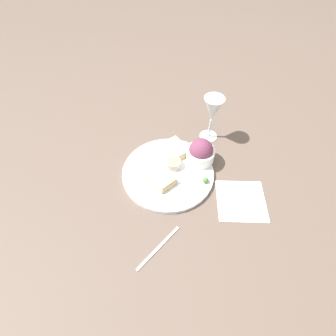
{
  "coord_description": "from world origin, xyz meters",
  "views": [
    {
      "loc": [
        0.48,
        -0.28,
        0.73
      ],
      "look_at": [
        0.0,
        0.0,
        0.03
      ],
      "focal_mm": 28.0,
      "sensor_mm": 36.0,
      "label": 1
    }
  ],
  "objects_px": {
    "napkin": "(241,201)",
    "fork": "(158,248)",
    "cheese_toast_near": "(176,149)",
    "salad_bowl": "(201,152)",
    "sauce_ramekin": "(173,163)",
    "cheese_toast_far": "(160,178)",
    "wine_glass": "(213,111)"
  },
  "relations": [
    {
      "from": "sauce_ramekin",
      "to": "napkin",
      "type": "relative_size",
      "value": 0.24
    },
    {
      "from": "wine_glass",
      "to": "fork",
      "type": "height_order",
      "value": "wine_glass"
    },
    {
      "from": "sauce_ramekin",
      "to": "fork",
      "type": "bearing_deg",
      "value": -39.38
    },
    {
      "from": "cheese_toast_near",
      "to": "wine_glass",
      "type": "relative_size",
      "value": 0.54
    },
    {
      "from": "cheese_toast_far",
      "to": "napkin",
      "type": "relative_size",
      "value": 0.51
    },
    {
      "from": "wine_glass",
      "to": "cheese_toast_near",
      "type": "bearing_deg",
      "value": -85.9
    },
    {
      "from": "sauce_ramekin",
      "to": "cheese_toast_far",
      "type": "bearing_deg",
      "value": -67.55
    },
    {
      "from": "sauce_ramekin",
      "to": "fork",
      "type": "distance_m",
      "value": 0.3
    },
    {
      "from": "salad_bowl",
      "to": "napkin",
      "type": "height_order",
      "value": "salad_bowl"
    },
    {
      "from": "salad_bowl",
      "to": "fork",
      "type": "xyz_separation_m",
      "value": [
        0.21,
        -0.29,
        -0.05
      ]
    },
    {
      "from": "fork",
      "to": "salad_bowl",
      "type": "bearing_deg",
      "value": 125.9
    },
    {
      "from": "wine_glass",
      "to": "salad_bowl",
      "type": "bearing_deg",
      "value": -49.43
    },
    {
      "from": "cheese_toast_far",
      "to": "wine_glass",
      "type": "height_order",
      "value": "wine_glass"
    },
    {
      "from": "cheese_toast_near",
      "to": "wine_glass",
      "type": "distance_m",
      "value": 0.19
    },
    {
      "from": "cheese_toast_near",
      "to": "napkin",
      "type": "height_order",
      "value": "cheese_toast_near"
    },
    {
      "from": "cheese_toast_far",
      "to": "fork",
      "type": "height_order",
      "value": "cheese_toast_far"
    },
    {
      "from": "cheese_toast_near",
      "to": "cheese_toast_far",
      "type": "xyz_separation_m",
      "value": [
        0.09,
        -0.11,
        0.0
      ]
    },
    {
      "from": "sauce_ramekin",
      "to": "fork",
      "type": "height_order",
      "value": "sauce_ramekin"
    },
    {
      "from": "sauce_ramekin",
      "to": "wine_glass",
      "type": "relative_size",
      "value": 0.28
    },
    {
      "from": "cheese_toast_near",
      "to": "fork",
      "type": "height_order",
      "value": "cheese_toast_near"
    },
    {
      "from": "cheese_toast_near",
      "to": "napkin",
      "type": "relative_size",
      "value": 0.46
    },
    {
      "from": "wine_glass",
      "to": "fork",
      "type": "xyz_separation_m",
      "value": [
        0.3,
        -0.39,
        -0.12
      ]
    },
    {
      "from": "wine_glass",
      "to": "napkin",
      "type": "xyz_separation_m",
      "value": [
        0.29,
        -0.08,
        -0.12
      ]
    },
    {
      "from": "napkin",
      "to": "wine_glass",
      "type": "bearing_deg",
      "value": 164.41
    },
    {
      "from": "sauce_ramekin",
      "to": "cheese_toast_near",
      "type": "height_order",
      "value": "sauce_ramekin"
    },
    {
      "from": "cheese_toast_far",
      "to": "wine_glass",
      "type": "xyz_separation_m",
      "value": [
        -0.1,
        0.27,
        0.1
      ]
    },
    {
      "from": "sauce_ramekin",
      "to": "cheese_toast_near",
      "type": "relative_size",
      "value": 0.51
    },
    {
      "from": "cheese_toast_far",
      "to": "fork",
      "type": "relative_size",
      "value": 0.65
    },
    {
      "from": "cheese_toast_far",
      "to": "wine_glass",
      "type": "relative_size",
      "value": 0.59
    },
    {
      "from": "cheese_toast_near",
      "to": "salad_bowl",
      "type": "bearing_deg",
      "value": 34.24
    },
    {
      "from": "sauce_ramekin",
      "to": "wine_glass",
      "type": "bearing_deg",
      "value": 108.66
    },
    {
      "from": "napkin",
      "to": "fork",
      "type": "bearing_deg",
      "value": -89.82
    }
  ]
}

